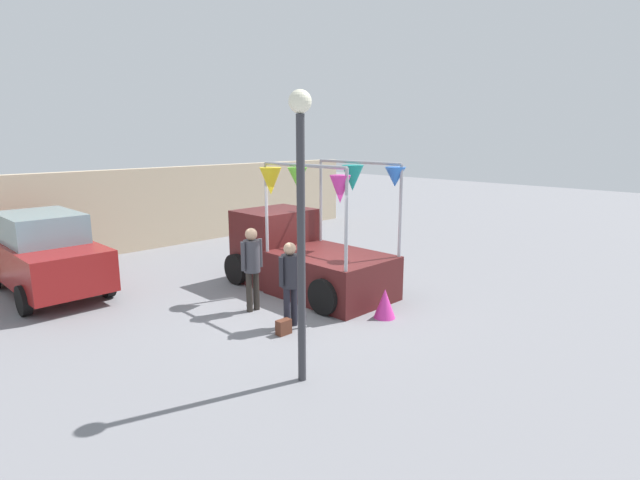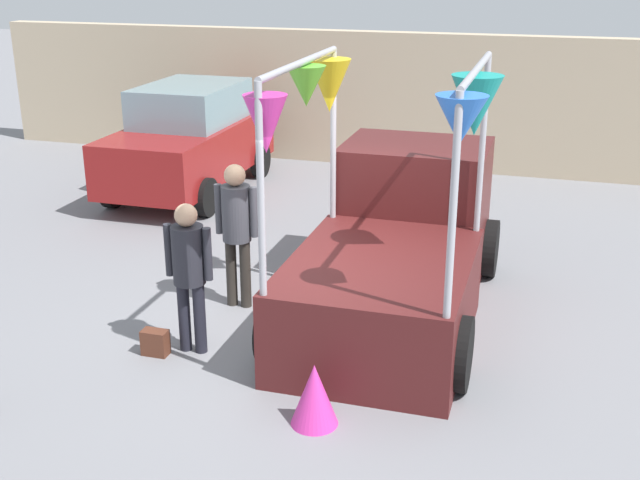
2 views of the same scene
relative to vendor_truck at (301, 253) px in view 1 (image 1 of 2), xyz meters
name	(u,v)px [view 1 (image 1 of 2)]	position (x,y,z in m)	size (l,w,h in m)	color
ground_plane	(303,306)	(-0.92, -1.05, -0.86)	(60.00, 60.00, 0.00)	slate
vendor_truck	(301,253)	(0.00, 0.00, 0.00)	(2.38, 4.08, 3.05)	#4C1919
parked_car	(45,254)	(-4.50, 3.84, 0.09)	(1.88, 4.00, 1.88)	maroon
person_customer	(290,276)	(-1.88, -1.75, 0.15)	(0.53, 0.34, 1.66)	black
person_vendor	(252,261)	(-1.84, -0.52, 0.22)	(0.53, 0.34, 1.77)	#2D2823
handbag	(284,327)	(-2.23, -1.95, -0.72)	(0.28, 0.16, 0.28)	#592D1E
street_lamp	(301,200)	(-3.18, -3.48, 1.88)	(0.32, 0.32, 4.23)	#333338
brick_boundary_wall	(138,210)	(-0.92, 6.65, 0.44)	(18.00, 0.36, 2.60)	tan
folded_kite_bundle_magenta	(385,303)	(-0.21, -2.73, -0.56)	(0.44, 0.44, 0.60)	#D83399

